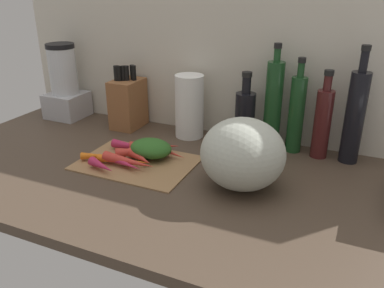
% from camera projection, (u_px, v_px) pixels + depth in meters
% --- Properties ---
extents(ground_plane, '(1.70, 0.80, 0.03)m').
position_uv_depth(ground_plane, '(180.00, 179.00, 1.18)').
color(ground_plane, '#47382B').
extents(wall_back, '(1.70, 0.03, 0.60)m').
position_uv_depth(wall_back, '(227.00, 52.00, 1.38)').
color(wall_back, beige).
rests_on(wall_back, ground_plane).
extents(cutting_board, '(0.36, 0.26, 0.01)m').
position_uv_depth(cutting_board, '(137.00, 162.00, 1.24)').
color(cutting_board, '#997047').
rests_on(cutting_board, ground_plane).
extents(carrot_0, '(0.11, 0.06, 0.03)m').
position_uv_depth(carrot_0, '(102.00, 166.00, 1.18)').
color(carrot_0, '#B2264C').
rests_on(carrot_0, cutting_board).
extents(carrot_1, '(0.12, 0.08, 0.03)m').
position_uv_depth(carrot_1, '(140.00, 158.00, 1.23)').
color(carrot_1, red).
rests_on(carrot_1, cutting_board).
extents(carrot_2, '(0.15, 0.06, 0.03)m').
position_uv_depth(carrot_2, '(123.00, 163.00, 1.20)').
color(carrot_2, '#B2264C').
rests_on(carrot_2, cutting_board).
extents(carrot_3, '(0.14, 0.06, 0.02)m').
position_uv_depth(carrot_3, '(169.00, 152.00, 1.28)').
color(carrot_3, red).
rests_on(carrot_3, cutting_board).
extents(carrot_4, '(0.17, 0.03, 0.03)m').
position_uv_depth(carrot_4, '(135.00, 147.00, 1.31)').
color(carrot_4, '#B2264C').
rests_on(carrot_4, cutting_board).
extents(carrot_5, '(0.17, 0.06, 0.03)m').
position_uv_depth(carrot_5, '(124.00, 160.00, 1.22)').
color(carrot_5, orange).
rests_on(carrot_5, cutting_board).
extents(carrot_6, '(0.16, 0.10, 0.04)m').
position_uv_depth(carrot_6, '(155.00, 146.00, 1.30)').
color(carrot_6, red).
rests_on(carrot_6, cutting_board).
extents(carrot_7, '(0.18, 0.04, 0.03)m').
position_uv_depth(carrot_7, '(129.00, 161.00, 1.20)').
color(carrot_7, red).
rests_on(carrot_7, cutting_board).
extents(carrot_8, '(0.12, 0.11, 0.03)m').
position_uv_depth(carrot_8, '(136.00, 151.00, 1.27)').
color(carrot_8, red).
rests_on(carrot_8, cutting_board).
extents(carrot_9, '(0.11, 0.06, 0.02)m').
position_uv_depth(carrot_9, '(98.00, 156.00, 1.25)').
color(carrot_9, orange).
rests_on(carrot_9, cutting_board).
extents(carrot_greens_pile, '(0.14, 0.11, 0.06)m').
position_uv_depth(carrot_greens_pile, '(151.00, 148.00, 1.26)').
color(carrot_greens_pile, '#2D6023').
rests_on(carrot_greens_pile, cutting_board).
extents(winter_squash, '(0.23, 0.22, 0.20)m').
position_uv_depth(winter_squash, '(243.00, 154.00, 1.07)').
color(winter_squash, '#B2B7A8').
rests_on(winter_squash, ground_plane).
extents(knife_block, '(0.10, 0.14, 0.24)m').
position_uv_depth(knife_block, '(128.00, 102.00, 1.51)').
color(knife_block, brown).
rests_on(knife_block, ground_plane).
extents(blender_appliance, '(0.15, 0.15, 0.30)m').
position_uv_depth(blender_appliance, '(65.00, 86.00, 1.61)').
color(blender_appliance, '#B2B2B7').
rests_on(blender_appliance, ground_plane).
extents(paper_towel_roll, '(0.10, 0.10, 0.23)m').
position_uv_depth(paper_towel_roll, '(189.00, 106.00, 1.42)').
color(paper_towel_roll, white).
rests_on(paper_towel_roll, ground_plane).
extents(bottle_0, '(0.07, 0.07, 0.26)m').
position_uv_depth(bottle_0, '(245.00, 117.00, 1.34)').
color(bottle_0, black).
rests_on(bottle_0, ground_plane).
extents(bottle_1, '(0.06, 0.06, 0.35)m').
position_uv_depth(bottle_1, '(273.00, 105.00, 1.31)').
color(bottle_1, '#19421E').
rests_on(bottle_1, ground_plane).
extents(bottle_2, '(0.05, 0.05, 0.31)m').
position_uv_depth(bottle_2, '(296.00, 113.00, 1.28)').
color(bottle_2, '#19421E').
rests_on(bottle_2, ground_plane).
extents(bottle_3, '(0.05, 0.05, 0.28)m').
position_uv_depth(bottle_3, '(322.00, 122.00, 1.25)').
color(bottle_3, '#471919').
rests_on(bottle_3, ground_plane).
extents(bottle_4, '(0.06, 0.06, 0.36)m').
position_uv_depth(bottle_4, '(355.00, 116.00, 1.20)').
color(bottle_4, black).
rests_on(bottle_4, ground_plane).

